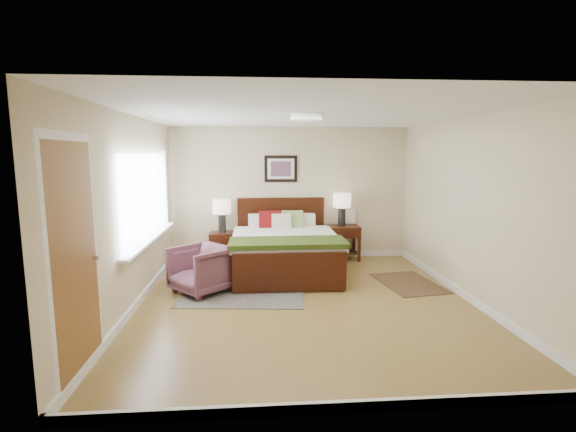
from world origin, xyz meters
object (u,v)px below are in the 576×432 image
object	(u,v)px
bed	(285,242)
rug_persian	(248,281)
lamp_right	(342,203)
nightstand_right	(341,239)
lamp_left	(222,209)
armchair	(201,269)
nightstand_left	(222,239)

from	to	relation	value
bed	rug_persian	size ratio (longest dim) A/B	0.88
lamp_right	nightstand_right	bearing A→B (deg)	-90.00
nightstand_right	lamp_left	world-z (taller)	lamp_left
nightstand_right	armchair	distance (m)	2.98
lamp_left	armchair	distance (m)	1.88
armchair	nightstand_right	bearing A→B (deg)	81.91
bed	armchair	size ratio (longest dim) A/B	2.86
bed	lamp_left	world-z (taller)	bed
bed	rug_persian	distance (m)	0.92
nightstand_left	lamp_left	xyz separation A→B (m)	(0.00, 0.02, 0.55)
lamp_left	rug_persian	world-z (taller)	lamp_left
nightstand_right	lamp_right	distance (m)	0.69
bed	nightstand_left	distance (m)	1.37
rug_persian	nightstand_right	bearing A→B (deg)	41.19
nightstand_left	lamp_left	distance (m)	0.55
lamp_left	lamp_right	bearing A→B (deg)	0.00
bed	nightstand_right	xyz separation A→B (m)	(1.14, 0.81, -0.15)
lamp_right	rug_persian	bearing A→B (deg)	-144.11
bed	lamp_right	distance (m)	1.51
lamp_left	armchair	bearing A→B (deg)	-95.53
nightstand_left	nightstand_right	xyz separation A→B (m)	(2.24, 0.01, -0.05)
armchair	rug_persian	xyz separation A→B (m)	(0.66, 0.49, -0.34)
rug_persian	bed	bearing A→B (deg)	41.44
nightstand_left	armchair	size ratio (longest dim) A/B	0.74
armchair	rug_persian	bearing A→B (deg)	82.55
nightstand_left	nightstand_right	world-z (taller)	nightstand_right
nightstand_left	lamp_left	world-z (taller)	lamp_left
armchair	bed	bearing A→B (deg)	82.25
lamp_right	rug_persian	xyz separation A→B (m)	(-1.76, -1.27, -1.07)
nightstand_right	lamp_left	distance (m)	2.32
lamp_right	armchair	xyz separation A→B (m)	(-2.41, -1.76, -0.74)
rug_persian	lamp_right	bearing A→B (deg)	41.46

